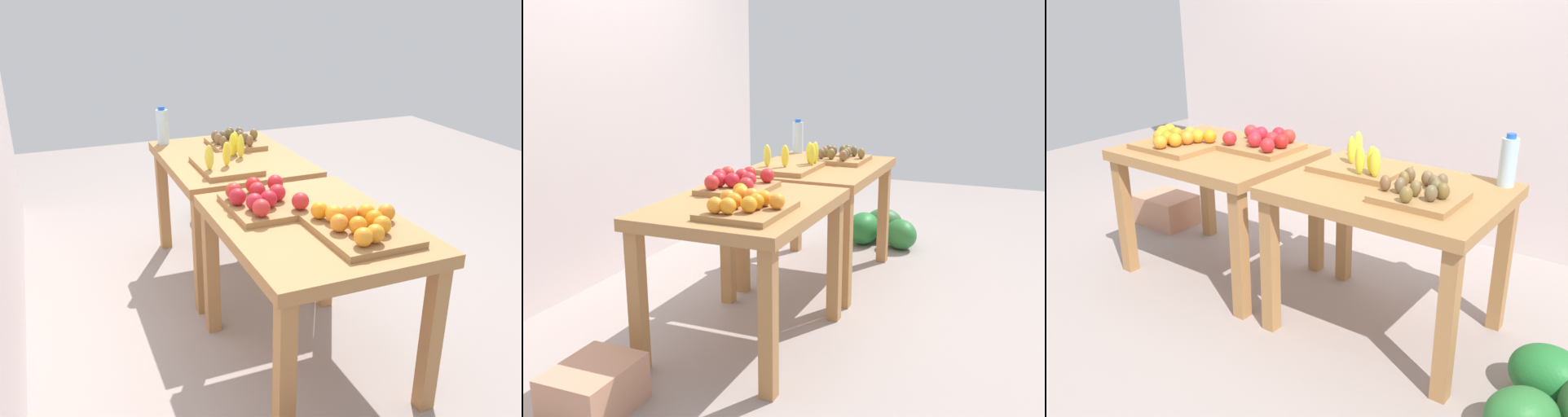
# 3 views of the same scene
# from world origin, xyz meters

# --- Properties ---
(ground_plane) EXTENTS (8.00, 8.00, 0.00)m
(ground_plane) POSITION_xyz_m (0.00, 0.00, 0.00)
(ground_plane) COLOR gray
(back_wall) EXTENTS (4.40, 0.12, 3.00)m
(back_wall) POSITION_xyz_m (0.00, 1.35, 1.50)
(back_wall) COLOR silver
(back_wall) RESTS_ON ground_plane
(display_table_left) EXTENTS (1.04, 0.80, 0.77)m
(display_table_left) POSITION_xyz_m (-0.56, 0.00, 0.65)
(display_table_left) COLOR #A97544
(display_table_left) RESTS_ON ground_plane
(display_table_right) EXTENTS (1.04, 0.80, 0.77)m
(display_table_right) POSITION_xyz_m (0.56, 0.00, 0.65)
(display_table_right) COLOR #A97544
(display_table_right) RESTS_ON ground_plane
(orange_bin) EXTENTS (0.44, 0.37, 0.11)m
(orange_bin) POSITION_xyz_m (-0.76, -0.11, 0.81)
(orange_bin) COLOR #A07544
(orange_bin) RESTS_ON display_table_left
(apple_bin) EXTENTS (0.41, 0.34, 0.11)m
(apple_bin) POSITION_xyz_m (-0.34, 0.15, 0.81)
(apple_bin) COLOR #A07544
(apple_bin) RESTS_ON display_table_left
(banana_crate) EXTENTS (0.44, 0.32, 0.17)m
(banana_crate) POSITION_xyz_m (0.33, 0.10, 0.80)
(banana_crate) COLOR #A07544
(banana_crate) RESTS_ON display_table_right
(kiwi_bin) EXTENTS (0.36, 0.33, 0.10)m
(kiwi_bin) POSITION_xyz_m (0.75, -0.10, 0.80)
(kiwi_bin) COLOR #A07544
(kiwi_bin) RESTS_ON display_table_right
(water_bottle) EXTENTS (0.08, 0.08, 0.25)m
(water_bottle) POSITION_xyz_m (0.99, 0.32, 0.88)
(water_bottle) COLOR silver
(water_bottle) RESTS_ON display_table_right
(watermelon_pile) EXTENTS (0.55, 0.62, 0.25)m
(watermelon_pile) POSITION_xyz_m (1.45, -0.22, 0.12)
(watermelon_pile) COLOR #336534
(watermelon_pile) RESTS_ON ground_plane
(cardboard_produce_box) EXTENTS (0.40, 0.30, 0.22)m
(cardboard_produce_box) POSITION_xyz_m (-1.42, 0.30, 0.11)
(cardboard_produce_box) COLOR tan
(cardboard_produce_box) RESTS_ON ground_plane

